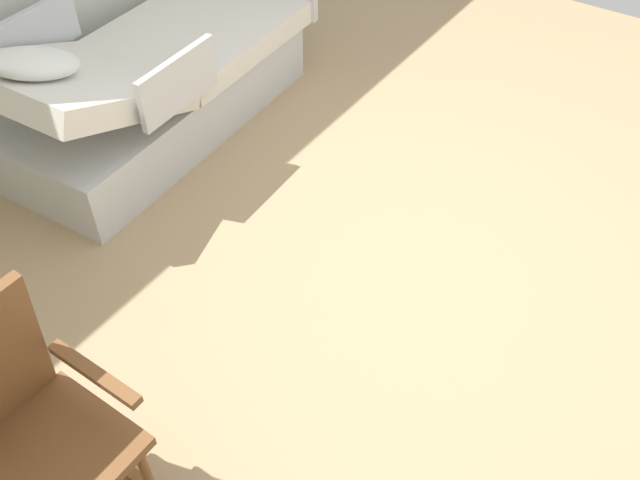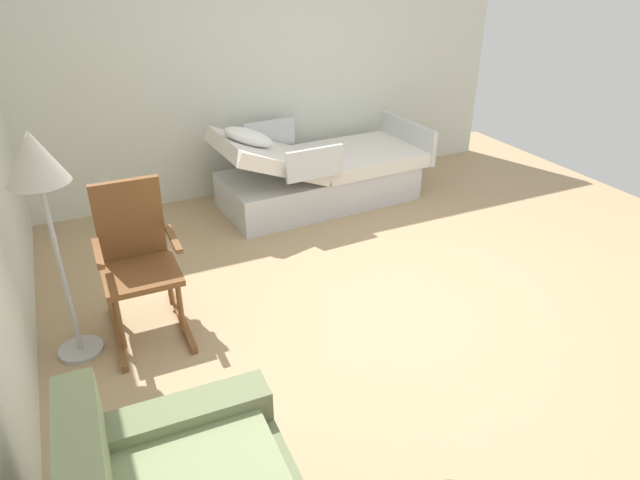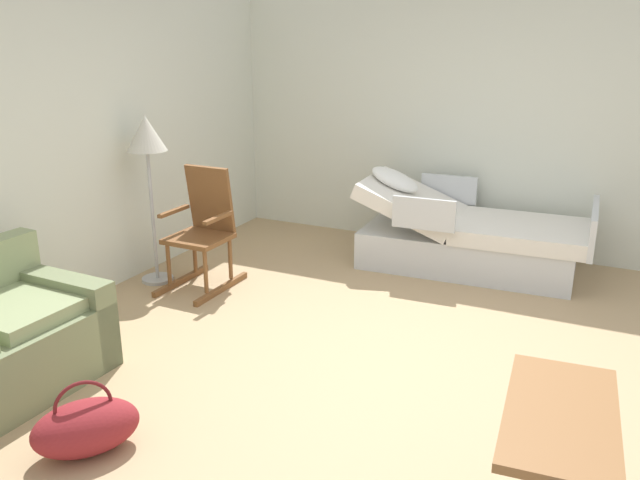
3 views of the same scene
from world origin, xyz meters
TOP-DOWN VIEW (x-y plane):
  - ground_plane at (0.00, 0.00)m, footprint 6.53×6.53m
  - hospital_bed at (1.98, -0.18)m, footprint 1.08×2.15m
  - rocking_chair at (0.56, 1.80)m, footprint 0.76×0.51m

SIDE VIEW (x-z plane):
  - ground_plane at x=0.00m, z-range 0.00..0.00m
  - hospital_bed at x=1.98m, z-range -0.18..0.77m
  - rocking_chair at x=0.56m, z-range -0.02..1.03m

